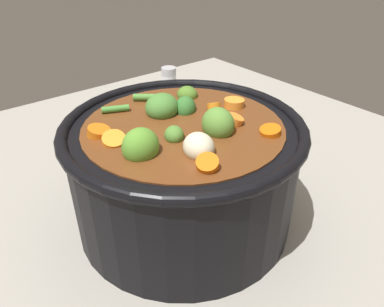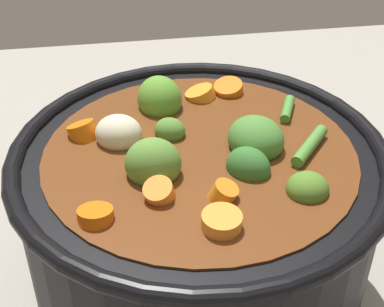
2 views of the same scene
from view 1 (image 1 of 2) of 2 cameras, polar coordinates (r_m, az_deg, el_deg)
ground_plane at (r=0.53m, az=-1.19°, el=-9.77°), size 1.10×1.10×0.00m
cooking_pot at (r=0.48m, az=-1.30°, el=-2.57°), size 0.31×0.31×0.18m
salt_shaker at (r=0.87m, az=-3.60°, el=10.67°), size 0.03×0.03×0.09m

